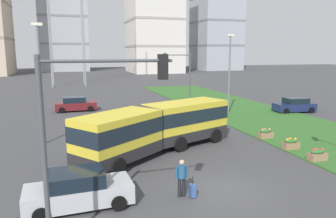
# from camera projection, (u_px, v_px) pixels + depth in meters

# --- Properties ---
(ground_plane) EXTENTS (260.00, 260.00, 0.00)m
(ground_plane) POSITION_uv_depth(u_px,v_px,m) (222.00, 191.00, 15.08)
(ground_plane) COLOR #424244
(grass_median) EXTENTS (10.00, 70.00, 0.08)m
(grass_median) POSITION_uv_depth(u_px,v_px,m) (290.00, 126.00, 27.94)
(grass_median) COLOR #336628
(grass_median) RESTS_ON ground_plane
(articulated_bus) EXTENTS (11.42, 7.83, 3.00)m
(articulated_bus) POSITION_uv_depth(u_px,v_px,m) (157.00, 127.00, 20.66)
(articulated_bus) COLOR yellow
(articulated_bus) RESTS_ON ground
(car_silver_hatch) EXTENTS (4.47, 2.16, 1.58)m
(car_silver_hatch) POSITION_uv_depth(u_px,v_px,m) (78.00, 190.00, 13.38)
(car_silver_hatch) COLOR #B7BABF
(car_silver_hatch) RESTS_ON ground
(car_maroon_sedan) EXTENTS (4.43, 2.09, 1.58)m
(car_maroon_sedan) POSITION_uv_depth(u_px,v_px,m) (75.00, 104.00, 35.40)
(car_maroon_sedan) COLOR maroon
(car_maroon_sedan) RESTS_ON ground
(car_navy_sedan) EXTENTS (4.55, 2.35, 1.58)m
(car_navy_sedan) POSITION_uv_depth(u_px,v_px,m) (295.00, 105.00, 34.72)
(car_navy_sedan) COLOR #19234C
(car_navy_sedan) RESTS_ON ground
(pedestrian_crossing) EXTENTS (0.58, 0.36, 1.74)m
(pedestrian_crossing) POSITION_uv_depth(u_px,v_px,m) (182.00, 176.00, 14.29)
(pedestrian_crossing) COLOR black
(pedestrian_crossing) RESTS_ON ground
(rolling_suitcase) EXTENTS (0.24, 0.36, 0.97)m
(rolling_suitcase) POSITION_uv_depth(u_px,v_px,m) (193.00, 190.00, 14.35)
(rolling_suitcase) COLOR #335693
(rolling_suitcase) RESTS_ON ground
(flower_planter_0) EXTENTS (1.10, 0.56, 0.74)m
(flower_planter_0) POSITION_uv_depth(u_px,v_px,m) (317.00, 154.00, 19.06)
(flower_planter_0) COLOR #937051
(flower_planter_0) RESTS_ON grass_median
(flower_planter_1) EXTENTS (1.10, 0.56, 0.74)m
(flower_planter_1) POSITION_uv_depth(u_px,v_px,m) (291.00, 144.00, 21.32)
(flower_planter_1) COLOR #937051
(flower_planter_1) RESTS_ON grass_median
(flower_planter_2) EXTENTS (1.10, 0.56, 0.74)m
(flower_planter_2) POSITION_uv_depth(u_px,v_px,m) (266.00, 133.00, 24.02)
(flower_planter_2) COLOR #937051
(flower_planter_2) RESTS_ON grass_median
(traffic_light_near_left) EXTENTS (4.07, 0.28, 6.40)m
(traffic_light_near_left) POSITION_uv_depth(u_px,v_px,m) (87.00, 122.00, 9.66)
(traffic_light_near_left) COLOR #474C51
(traffic_light_near_left) RESTS_ON ground
(traffic_light_far_right) EXTENTS (3.43, 0.28, 6.35)m
(traffic_light_far_right) POSITION_uv_depth(u_px,v_px,m) (182.00, 71.00, 36.72)
(traffic_light_far_right) COLOR #474C51
(traffic_light_far_right) RESTS_ON ground
(streetlight_left) EXTENTS (0.70, 0.28, 8.43)m
(streetlight_left) POSITION_uv_depth(u_px,v_px,m) (41.00, 79.00, 22.11)
(streetlight_left) COLOR slate
(streetlight_left) RESTS_ON ground
(streetlight_median) EXTENTS (0.70, 0.28, 8.27)m
(streetlight_median) POSITION_uv_depth(u_px,v_px,m) (229.00, 71.00, 32.77)
(streetlight_median) COLOR slate
(streetlight_median) RESTS_ON ground
(apartment_tower_westcentre) EXTENTS (16.06, 16.74, 35.88)m
(apartment_tower_westcentre) POSITION_uv_depth(u_px,v_px,m) (63.00, 19.00, 111.12)
(apartment_tower_westcentre) COLOR #9EA3AD
(apartment_tower_westcentre) RESTS_ON ground
(apartment_tower_centre) EXTENTS (15.58, 19.07, 40.10)m
(apartment_tower_centre) POSITION_uv_depth(u_px,v_px,m) (153.00, 9.00, 101.39)
(apartment_tower_centre) COLOR silver
(apartment_tower_centre) RESTS_ON ground
(apartment_tower_eastcentre) EXTENTS (14.88, 17.24, 42.90)m
(apartment_tower_eastcentre) POSITION_uv_depth(u_px,v_px,m) (216.00, 11.00, 117.08)
(apartment_tower_eastcentre) COLOR #9EA3AD
(apartment_tower_eastcentre) RESTS_ON ground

